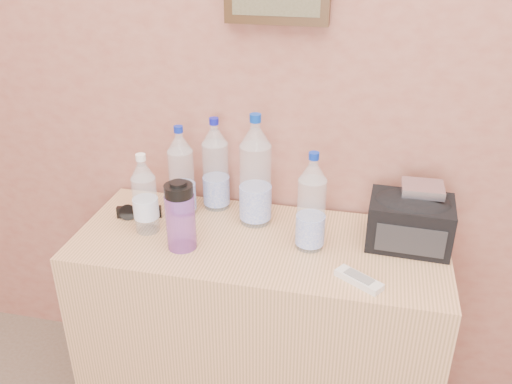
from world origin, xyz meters
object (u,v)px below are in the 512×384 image
Objects in this scene: sunglasses at (139,212)px; ac_remote at (359,280)px; nalgene_bottle at (180,216)px; toiletry_bag at (410,220)px; pet_large_a at (182,176)px; foil_packet at (423,189)px; dresser at (259,330)px; pet_large_d at (311,207)px; pet_large_c at (255,176)px; pet_large_b at (216,169)px; pet_small at (145,198)px.

sunglasses is 1.07× the size of ac_remote.
toiletry_bag is at bearing 14.07° from nalgene_bottle.
ac_remote is (0.51, -0.07, -0.09)m from nalgene_bottle.
pet_large_a is 1.41× the size of nalgene_bottle.
foil_packet is at bearing 47.65° from toiletry_bag.
toiletry_bag is at bearing 10.13° from dresser.
sunglasses is at bearing 144.75° from nalgene_bottle.
sunglasses is 0.60× the size of toiletry_bag.
toiletry_bag is (0.13, 0.23, 0.07)m from ac_remote.
pet_large_a is 1.00× the size of pet_large_d.
pet_large_a is at bearing 108.28° from nalgene_bottle.
pet_large_c is 0.40m from sunglasses.
toiletry_bag is 0.10m from foil_packet.
pet_large_d reaches higher than toiletry_bag.
pet_large_b reaches higher than foil_packet.
pet_large_c is at bearing -25.54° from pet_large_b.
pet_large_a is at bearing 157.16° from dresser.
toiletry_bag is 2.02× the size of foil_packet.
nalgene_bottle is (0.13, -0.07, -0.01)m from pet_small.
pet_large_d is at bearing 12.82° from nalgene_bottle.
nalgene_bottle is at bearing -132.40° from pet_large_c.
pet_large_c is at bearing 107.91° from dresser.
ac_remote is (0.70, -0.20, -0.01)m from sunglasses.
pet_large_a is 0.44m from pet_large_d.
dresser is 0.54m from pet_large_b.
pet_small is 0.81m from foil_packet.
ac_remote is at bearing -44.58° from pet_large_d.
nalgene_bottle is 0.69m from foil_packet.
dresser is at bearing -22.84° from pet_large_a.
pet_large_b is at bearing 151.61° from pet_large_d.
pet_large_b is 2.17× the size of sunglasses.
pet_large_c is at bearing -6.35° from sunglasses.
ac_remote is at bearing -30.90° from sunglasses.
toiletry_bag is (0.77, 0.09, -0.03)m from pet_small.
pet_large_c is 1.51× the size of toiletry_bag.
pet_large_a is at bearing 179.42° from toiletry_bag.
foil_packet is at bearing 15.50° from nalgene_bottle.
toiletry_bag is at bearing -3.22° from pet_large_a.
pet_large_c reaches higher than toiletry_bag.
toiletry_bag is (0.61, -0.10, -0.06)m from pet_large_b.
nalgene_bottle reaches higher than sunglasses.
pet_small is at bearing -170.42° from toiletry_bag.
pet_small is at bearing -117.22° from pet_large_a.
ac_remote is at bearing -11.53° from pet_small.
sunglasses is at bearing -171.49° from pet_large_c.
pet_large_b is at bearing 33.62° from pet_large_a.
pet_large_d is 2.55× the size of foil_packet.
pet_large_d is (0.43, -0.12, 0.00)m from pet_large_a.
pet_large_b reaches higher than nalgene_bottle.
pet_large_b is 0.38m from pet_large_d.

